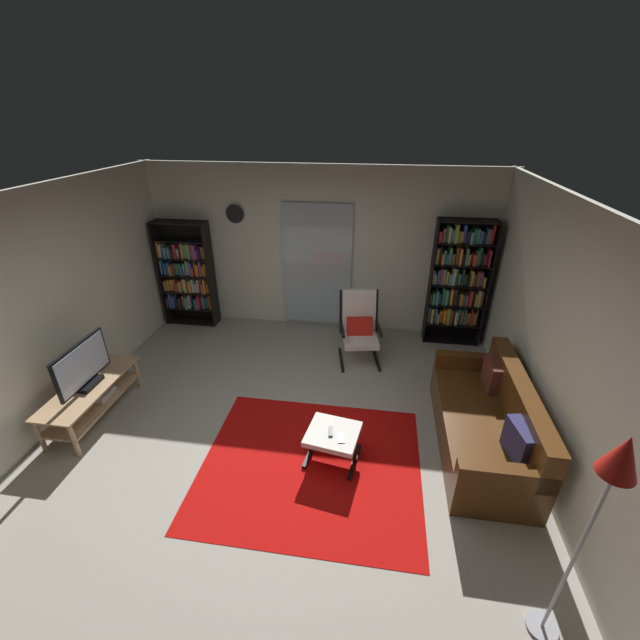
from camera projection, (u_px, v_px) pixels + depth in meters
name	position (u px, v px, depth m)	size (l,w,h in m)	color
ground_plane	(280.00, 444.00, 4.48)	(7.02, 7.02, 0.00)	#A39C8F
wall_back	(319.00, 250.00, 6.41)	(5.60, 0.06, 2.60)	silver
wall_left	(23.00, 324.00, 4.22)	(0.06, 6.00, 2.60)	silver
wall_right	(576.00, 367.00, 3.52)	(0.06, 6.00, 2.60)	silver
glass_door_panel	(317.00, 267.00, 6.48)	(1.10, 0.01, 2.00)	silver
area_rug	(311.00, 465.00, 4.21)	(2.25, 1.95, 0.01)	#BB0C0A
tv_stand	(93.00, 395.00, 4.77)	(0.50, 1.32, 0.45)	tan
television	(83.00, 367.00, 4.57)	(0.20, 0.83, 0.54)	black
bookshelf_near_tv	(187.00, 275.00, 6.67)	(0.87, 0.30, 1.75)	black
bookshelf_near_sofa	(457.00, 280.00, 6.03)	(0.84, 0.30, 1.93)	black
leather_sofa	(487.00, 423.00, 4.33)	(0.82, 1.94, 0.84)	#543012
lounge_armchair	(359.00, 325.00, 5.81)	(0.67, 0.74, 1.02)	black
ottoman	(333.00, 437.00, 4.16)	(0.59, 0.56, 0.36)	white
tv_remote	(331.00, 431.00, 4.12)	(0.04, 0.14, 0.02)	black
cell_phone	(341.00, 438.00, 4.05)	(0.07, 0.14, 0.01)	black
floor_lamp_by_sofa	(611.00, 482.00, 2.20)	(0.22, 0.22, 1.81)	#A5A5AD
wall_clock	(235.00, 214.00, 6.26)	(0.29, 0.03, 0.29)	silver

